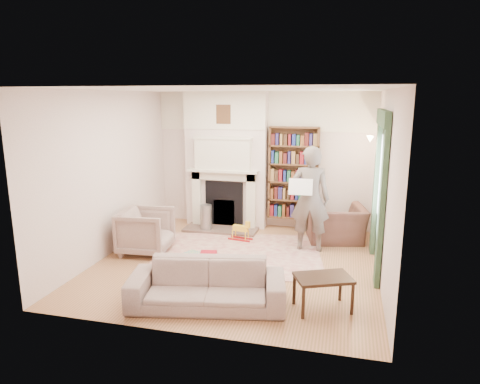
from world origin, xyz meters
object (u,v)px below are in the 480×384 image
(coffee_table, at_px, (323,293))
(paraffin_heater, at_px, (206,218))
(armchair_reading, at_px, (336,224))
(armchair_left, at_px, (146,231))
(man_reading, at_px, (310,199))
(rocking_horse, at_px, (240,230))
(sofa, at_px, (207,285))
(bookcase, at_px, (293,173))

(coffee_table, bearing_deg, paraffin_heater, 108.66)
(paraffin_heater, bearing_deg, armchair_reading, 0.15)
(armchair_left, bearing_deg, man_reading, -78.53)
(armchair_reading, xyz_separation_m, rocking_horse, (-1.76, -0.41, -0.14))
(armchair_left, relative_size, man_reading, 0.45)
(sofa, relative_size, man_reading, 1.08)
(coffee_table, bearing_deg, armchair_reading, 65.10)
(bookcase, bearing_deg, coffee_table, -76.24)
(armchair_left, bearing_deg, coffee_table, -118.66)
(bookcase, height_order, armchair_reading, bookcase)
(coffee_table, bearing_deg, bookcase, 80.32)
(bookcase, distance_m, armchair_reading, 1.36)
(man_reading, bearing_deg, armchair_reading, -129.18)
(paraffin_heater, xyz_separation_m, rocking_horse, (0.82, -0.40, -0.08))
(armchair_left, bearing_deg, paraffin_heater, -29.07)
(bookcase, relative_size, armchair_reading, 1.76)
(armchair_left, distance_m, man_reading, 2.94)
(coffee_table, distance_m, paraffin_heater, 3.75)
(man_reading, height_order, rocking_horse, man_reading)
(bookcase, relative_size, sofa, 0.92)
(bookcase, xyz_separation_m, armchair_reading, (0.90, -0.59, -0.83))
(armchair_reading, distance_m, armchair_left, 3.52)
(bookcase, xyz_separation_m, sofa, (-0.65, -3.65, -0.88))
(rocking_horse, bearing_deg, armchair_reading, 22.36)
(coffee_table, xyz_separation_m, rocking_horse, (-1.69, 2.38, -0.03))
(bookcase, height_order, man_reading, bookcase)
(paraffin_heater, bearing_deg, man_reading, -15.53)
(armchair_left, bearing_deg, bookcase, -54.15)
(armchair_left, height_order, coffee_table, armchair_left)
(sofa, bearing_deg, rocking_horse, 83.53)
(man_reading, bearing_deg, bookcase, -71.67)
(armchair_left, relative_size, coffee_table, 1.22)
(armchair_reading, bearing_deg, paraffin_heater, -12.33)
(armchair_reading, xyz_separation_m, sofa, (-1.55, -3.06, -0.05))
(armchair_reading, bearing_deg, armchair_left, 11.55)
(man_reading, relative_size, paraffin_heater, 3.41)
(armchair_reading, xyz_separation_m, coffee_table, (-0.07, -2.79, -0.12))
(armchair_reading, distance_m, sofa, 3.43)
(rocking_horse, bearing_deg, armchair_left, -135.46)
(rocking_horse, bearing_deg, coffee_table, -45.32)
(man_reading, distance_m, coffee_table, 2.33)
(paraffin_heater, bearing_deg, armchair_left, -113.76)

